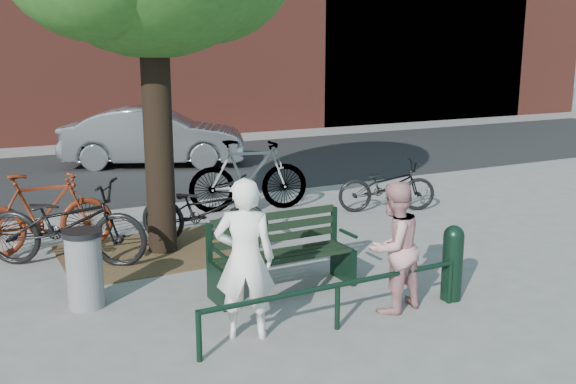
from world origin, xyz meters
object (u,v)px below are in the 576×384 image
litter_bin (85,269)px  bicycle_c (204,211)px  person_right (393,247)px  bollard (453,260)px  parked_car (154,137)px  person_left (245,259)px  park_bench (280,251)px

litter_bin → bicycle_c: bearing=38.3°
person_right → bollard: (0.80, -0.07, -0.25)m
litter_bin → parked_car: bearing=68.8°
person_left → bollard: size_ratio=1.85×
litter_bin → bicycle_c: (2.00, 1.58, 0.07)m
park_bench → person_right: person_right is taller
bicycle_c → parked_car: bearing=31.2°
park_bench → person_right: (0.80, -1.13, 0.25)m
bollard → parked_car: (-0.49, 10.17, 0.25)m
person_right → litter_bin: (-2.97, 1.67, -0.27)m
litter_bin → bicycle_c: bicycle_c is taller
person_right → litter_bin: 3.42m
person_left → bicycle_c: person_left is taller
person_right → litter_bin: person_right is taller
bicycle_c → park_bench: bearing=-133.9°
litter_bin → parked_car: 9.05m
person_left → bicycle_c: (0.74, 3.11, -0.30)m
park_bench → litter_bin: 2.23m
bicycle_c → person_left: bearing=-151.6°
park_bench → bollard: park_bench is taller
person_right → parked_car: bearing=-103.2°
bollard → bicycle_c: 3.76m
bicycle_c → parked_car: parked_car is taller
park_bench → bollard: (1.60, -1.20, -0.01)m
park_bench → litter_bin: park_bench is taller
person_left → person_right: bearing=-158.8°
bicycle_c → parked_car: (1.27, 6.85, 0.21)m
person_right → bollard: bearing=163.7°
park_bench → person_left: (-0.90, -0.99, 0.34)m
park_bench → person_left: 1.38m
bicycle_c → bollard: bearing=-110.3°
person_right → bollard: 0.84m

